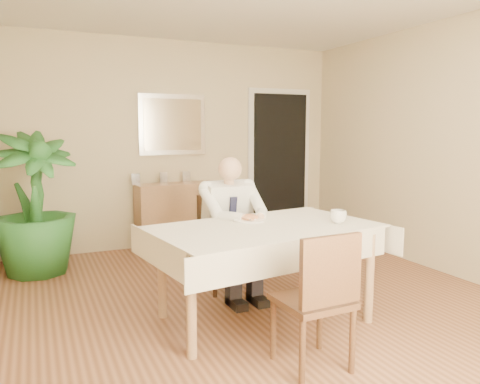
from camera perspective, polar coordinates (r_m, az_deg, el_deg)
name	(u,v)px	position (r m, az deg, el deg)	size (l,w,h in m)	color
room	(258,153)	(3.71, 2.21, 4.72)	(5.00, 5.02, 2.60)	brown
doorway	(279,165)	(6.62, 4.83, 3.36)	(0.96, 0.07, 2.10)	silver
mirror	(173,125)	(6.02, -8.23, 8.13)	(0.86, 0.04, 0.76)	silver
dining_table	(265,237)	(3.63, 3.03, -5.44)	(1.86, 1.26, 0.75)	#A0734A
chair_far	(222,236)	(4.45, -2.15, -5.34)	(0.43, 0.43, 0.88)	#472C19
chair_near	(320,294)	(2.94, 9.69, -12.19)	(0.44, 0.44, 0.88)	#472C19
seated_man	(234,220)	(4.15, -0.70, -3.45)	(0.48, 0.72, 1.24)	white
plate	(249,220)	(3.79, 1.12, -3.44)	(0.26, 0.26, 0.02)	white
food	(249,217)	(3.78, 1.12, -3.11)	(0.14, 0.14, 0.06)	brown
knife	(257,219)	(3.75, 2.07, -3.30)	(0.01, 0.01, 0.13)	silver
fork	(248,220)	(3.71, 0.96, -3.39)	(0.01, 0.01, 0.13)	silver
coffee_mug	(338,217)	(3.78, 11.89, -2.95)	(0.13, 0.13, 0.10)	white
sideboard	(178,215)	(5.97, -7.63, -2.85)	(1.03, 0.35, 0.82)	#A0734A
photo_frame_left	(136,179)	(5.81, -12.60, 1.53)	(0.10, 0.02, 0.14)	silver
photo_frame_center	(163,178)	(5.93, -9.31, 1.73)	(0.10, 0.02, 0.14)	silver
photo_frame_right	(186,177)	(6.02, -6.56, 1.87)	(0.10, 0.02, 0.14)	silver
potted_palm	(35,203)	(5.23, -23.76, -1.25)	(0.83, 0.83, 1.48)	#205921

